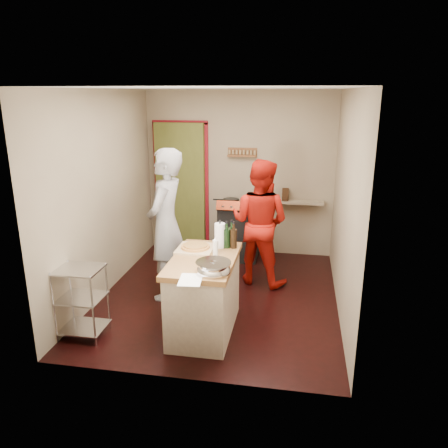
% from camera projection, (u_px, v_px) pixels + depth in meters
% --- Properties ---
extents(floor, '(3.50, 3.50, 0.00)m').
position_uv_depth(floor, '(219.00, 296.00, 5.71)').
color(floor, black).
rests_on(floor, ground).
extents(back_wall, '(3.00, 0.44, 2.60)m').
position_uv_depth(back_wall, '(201.00, 183.00, 7.17)').
color(back_wall, gray).
rests_on(back_wall, ground).
extents(left_wall, '(0.04, 3.50, 2.60)m').
position_uv_depth(left_wall, '(104.00, 195.00, 5.58)').
color(left_wall, gray).
rests_on(left_wall, ground).
extents(right_wall, '(0.04, 3.50, 2.60)m').
position_uv_depth(right_wall, '(345.00, 205.00, 5.08)').
color(right_wall, gray).
rests_on(right_wall, ground).
extents(ceiling, '(3.00, 3.50, 0.02)m').
position_uv_depth(ceiling, '(219.00, 87.00, 4.95)').
color(ceiling, white).
rests_on(ceiling, back_wall).
extents(stove, '(0.60, 0.63, 1.00)m').
position_uv_depth(stove, '(239.00, 231.00, 6.91)').
color(stove, black).
rests_on(stove, ground).
extents(wire_shelving, '(0.48, 0.40, 0.80)m').
position_uv_depth(wire_shelving, '(81.00, 299.00, 4.66)').
color(wire_shelving, silver).
rests_on(wire_shelving, ground).
extents(island, '(0.70, 1.31, 1.17)m').
position_uv_depth(island, '(205.00, 292.00, 4.77)').
color(island, beige).
rests_on(island, ground).
extents(person_stripe, '(0.51, 0.73, 1.92)m').
position_uv_depth(person_stripe, '(166.00, 225.00, 5.46)').
color(person_stripe, silver).
rests_on(person_stripe, ground).
extents(person_red, '(1.00, 0.89, 1.72)m').
position_uv_depth(person_red, '(260.00, 222.00, 5.92)').
color(person_red, '#B2150B').
rests_on(person_red, ground).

